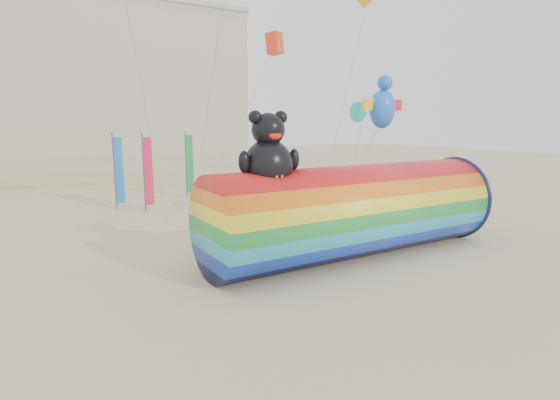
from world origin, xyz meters
TOP-DOWN VIEW (x-y plane):
  - ground at (0.00, 0.00)m, footprint 160.00×160.00m
  - windsock_assembly at (3.02, -0.65)m, footprint 13.85×4.22m
  - kite_handler at (9.80, 3.24)m, footprint 0.66×0.61m
  - fabric_bundle at (10.69, 1.71)m, footprint 2.62×1.35m
  - festival_banners at (-1.23, 15.93)m, footprint 6.35×3.73m
  - flying_kites at (1.01, 5.12)m, footprint 28.91×9.25m

SIDE VIEW (x-z plane):
  - ground at x=0.00m, z-range 0.00..0.00m
  - fabric_bundle at x=10.69m, z-range -0.03..0.37m
  - kite_handler at x=9.80m, z-range 0.00..1.52m
  - windsock_assembly at x=3.02m, z-range -1.07..5.31m
  - festival_banners at x=-1.23m, z-range 0.04..5.24m
  - flying_kites at x=1.01m, z-range 6.68..15.93m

